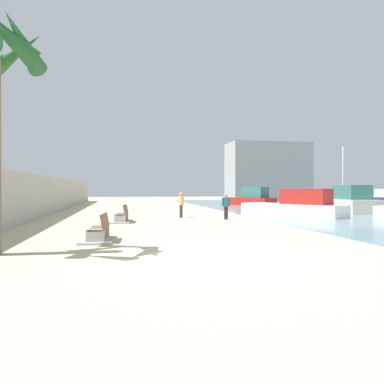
{
  "coord_description": "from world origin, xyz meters",
  "views": [
    {
      "loc": [
        -2.07,
        -10.44,
        1.84
      ],
      "look_at": [
        2.65,
        15.85,
        1.62
      ],
      "focal_mm": 36.5,
      "sensor_mm": 36.0,
      "label": 1
    }
  ],
  "objects_px": {
    "person_walking": "(226,205)",
    "boat_far_left": "(250,199)",
    "bench_far": "(122,218)",
    "person_standing": "(181,203)",
    "bench_near": "(99,235)",
    "boat_nearest": "(382,198)",
    "boat_distant": "(295,206)",
    "boat_outer": "(347,202)"
  },
  "relations": [
    {
      "from": "bench_near",
      "to": "person_walking",
      "type": "relative_size",
      "value": 1.42
    },
    {
      "from": "bench_near",
      "to": "bench_far",
      "type": "height_order",
      "value": "same"
    },
    {
      "from": "boat_nearest",
      "to": "bench_far",
      "type": "bearing_deg",
      "value": -145.97
    },
    {
      "from": "person_walking",
      "to": "boat_nearest",
      "type": "relative_size",
      "value": 0.26
    },
    {
      "from": "boat_nearest",
      "to": "bench_near",
      "type": "bearing_deg",
      "value": -138.09
    },
    {
      "from": "bench_far",
      "to": "boat_nearest",
      "type": "relative_size",
      "value": 0.38
    },
    {
      "from": "boat_nearest",
      "to": "boat_far_left",
      "type": "relative_size",
      "value": 0.9
    },
    {
      "from": "boat_outer",
      "to": "boat_distant",
      "type": "distance_m",
      "value": 6.53
    },
    {
      "from": "bench_far",
      "to": "person_walking",
      "type": "xyz_separation_m",
      "value": [
        6.13,
        0.9,
        0.64
      ]
    },
    {
      "from": "bench_near",
      "to": "person_standing",
      "type": "xyz_separation_m",
      "value": [
        4.48,
        10.41,
        0.7
      ]
    },
    {
      "from": "bench_far",
      "to": "boat_far_left",
      "type": "xyz_separation_m",
      "value": [
        13.81,
        19.06,
        0.52
      ]
    },
    {
      "from": "bench_near",
      "to": "boat_distant",
      "type": "xyz_separation_m",
      "value": [
        12.14,
        10.29,
        0.45
      ]
    },
    {
      "from": "bench_far",
      "to": "person_standing",
      "type": "height_order",
      "value": "person_standing"
    },
    {
      "from": "person_standing",
      "to": "boat_far_left",
      "type": "height_order",
      "value": "boat_far_left"
    },
    {
      "from": "person_standing",
      "to": "boat_distant",
      "type": "bearing_deg",
      "value": -0.9
    },
    {
      "from": "person_standing",
      "to": "boat_outer",
      "type": "height_order",
      "value": "boat_outer"
    },
    {
      "from": "person_standing",
      "to": "boat_outer",
      "type": "bearing_deg",
      "value": 12.83
    },
    {
      "from": "person_standing",
      "to": "boat_nearest",
      "type": "height_order",
      "value": "boat_nearest"
    },
    {
      "from": "bench_far",
      "to": "person_standing",
      "type": "xyz_separation_m",
      "value": [
        3.69,
        2.74,
        0.7
      ]
    },
    {
      "from": "bench_far",
      "to": "person_walking",
      "type": "bearing_deg",
      "value": 8.38
    },
    {
      "from": "person_walking",
      "to": "boat_far_left",
      "type": "relative_size",
      "value": 0.24
    },
    {
      "from": "bench_near",
      "to": "boat_far_left",
      "type": "relative_size",
      "value": 0.34
    },
    {
      "from": "boat_outer",
      "to": "boat_distant",
      "type": "bearing_deg",
      "value": -151.01
    },
    {
      "from": "bench_near",
      "to": "boat_nearest",
      "type": "bearing_deg",
      "value": 41.91
    },
    {
      "from": "boat_nearest",
      "to": "boat_far_left",
      "type": "distance_m",
      "value": 17.62
    },
    {
      "from": "boat_far_left",
      "to": "boat_distant",
      "type": "height_order",
      "value": "boat_far_left"
    },
    {
      "from": "bench_near",
      "to": "boat_distant",
      "type": "distance_m",
      "value": 15.92
    },
    {
      "from": "person_walking",
      "to": "boat_nearest",
      "type": "bearing_deg",
      "value": 38.79
    },
    {
      "from": "bench_near",
      "to": "person_standing",
      "type": "relative_size",
      "value": 1.34
    },
    {
      "from": "bench_near",
      "to": "bench_far",
      "type": "distance_m",
      "value": 7.71
    },
    {
      "from": "person_walking",
      "to": "person_standing",
      "type": "xyz_separation_m",
      "value": [
        -2.44,
        1.84,
        0.06
      ]
    },
    {
      "from": "boat_far_left",
      "to": "boat_distant",
      "type": "xyz_separation_m",
      "value": [
        -2.47,
        -16.44,
        -0.07
      ]
    },
    {
      "from": "bench_far",
      "to": "boat_far_left",
      "type": "height_order",
      "value": "boat_far_left"
    },
    {
      "from": "person_walking",
      "to": "boat_distant",
      "type": "height_order",
      "value": "boat_distant"
    },
    {
      "from": "bench_near",
      "to": "person_standing",
      "type": "distance_m",
      "value": 11.35
    },
    {
      "from": "boat_far_left",
      "to": "boat_distant",
      "type": "relative_size",
      "value": 0.89
    },
    {
      "from": "person_standing",
      "to": "boat_outer",
      "type": "xyz_separation_m",
      "value": [
        13.37,
        3.05,
        -0.14
      ]
    },
    {
      "from": "bench_far",
      "to": "boat_outer",
      "type": "distance_m",
      "value": 18.02
    },
    {
      "from": "boat_nearest",
      "to": "boat_far_left",
      "type": "bearing_deg",
      "value": -173.21
    },
    {
      "from": "person_standing",
      "to": "boat_distant",
      "type": "height_order",
      "value": "boat_distant"
    },
    {
      "from": "bench_near",
      "to": "person_standing",
      "type": "height_order",
      "value": "person_standing"
    },
    {
      "from": "bench_near",
      "to": "boat_far_left",
      "type": "height_order",
      "value": "boat_far_left"
    }
  ]
}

